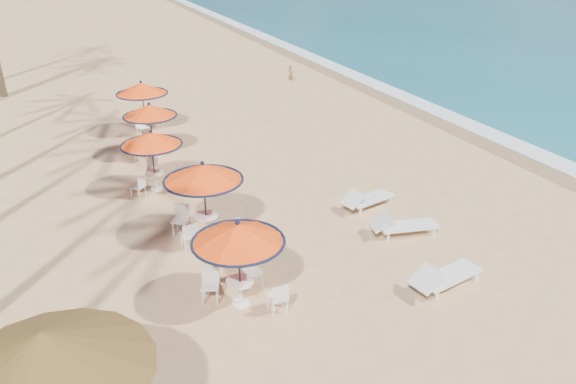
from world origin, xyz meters
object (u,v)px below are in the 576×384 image
at_px(station_2, 152,146).
at_px(lounger_far, 366,199).
at_px(lounger_near, 444,276).
at_px(palapa, 45,354).
at_px(lounger_mid, 402,225).
at_px(station_3, 150,117).
at_px(station_4, 143,93).
at_px(station_0, 239,243).
at_px(station_1, 203,183).

relative_size(station_2, lounger_far, 1.09).
distance_m(lounger_near, palapa, 9.37).
height_order(lounger_mid, palapa, palapa).
relative_size(station_3, station_4, 0.94).
relative_size(station_0, lounger_near, 1.05).
xyz_separation_m(station_1, station_3, (-0.06, 7.21, -0.15)).
distance_m(lounger_mid, lounger_far, 1.96).
bearing_deg(station_4, lounger_near, -73.44).
xyz_separation_m(station_2, lounger_far, (5.96, -4.18, -1.28)).
distance_m(station_3, lounger_far, 9.29).
distance_m(station_0, lounger_near, 5.25).
relative_size(lounger_near, lounger_mid, 1.04).
relative_size(station_0, lounger_far, 1.15).
height_order(station_1, lounger_mid, station_1).
height_order(station_4, lounger_mid, station_4).
bearing_deg(station_2, station_3, 79.86).
distance_m(station_1, palapa, 7.69).
height_order(station_2, station_4, station_4).
relative_size(station_3, lounger_mid, 1.04).
height_order(station_3, lounger_near, station_3).
bearing_deg(station_0, station_3, 89.63).
xyz_separation_m(station_0, lounger_mid, (5.46, 1.26, -1.34)).
relative_size(lounger_near, palapa, 0.64).
bearing_deg(station_3, lounger_far, -54.31).
xyz_separation_m(station_1, lounger_near, (4.74, -4.95, -1.40)).
xyz_separation_m(station_0, station_2, (-0.52, 7.40, -0.08)).
bearing_deg(lounger_mid, station_2, 146.58).
bearing_deg(lounger_near, station_0, 152.73).
relative_size(station_3, lounger_far, 1.09).
distance_m(station_0, lounger_far, 6.46).
bearing_deg(lounger_mid, station_0, -154.63).
distance_m(station_1, lounger_mid, 5.94).
relative_size(station_1, lounger_near, 1.10).
relative_size(station_4, lounger_near, 1.07).
bearing_deg(station_0, lounger_far, 30.63).
bearing_deg(station_2, station_4, 81.88).
xyz_separation_m(station_2, lounger_near, (5.39, -8.86, -1.25)).
distance_m(station_0, palapa, 5.11).
height_order(station_4, lounger_far, station_4).
distance_m(lounger_mid, palapa, 10.67).
distance_m(station_3, lounger_near, 13.13).
bearing_deg(lounger_mid, station_4, 124.65).
relative_size(station_1, station_4, 1.02).
xyz_separation_m(station_1, lounger_far, (5.31, -0.26, -1.43)).
bearing_deg(palapa, station_1, 55.50).
height_order(station_2, lounger_mid, station_2).
height_order(station_3, lounger_far, station_3).
relative_size(lounger_mid, palapa, 0.61).
distance_m(station_1, station_2, 3.97).
bearing_deg(palapa, lounger_far, 32.12).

